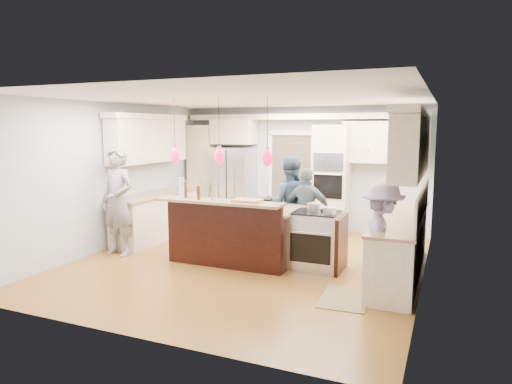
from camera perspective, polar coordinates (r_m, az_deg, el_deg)
ground_plane at (r=7.74m, az=-1.03°, el=-8.80°), size 6.00×6.00×0.00m
room_shell at (r=7.42m, az=-1.06°, el=4.77°), size 5.54×6.04×2.72m
refrigerator at (r=10.54m, az=-2.87°, el=0.71°), size 0.90×0.70×1.80m
oven_column at (r=9.76m, az=9.43°, el=1.51°), size 0.72×0.69×2.30m
back_upper_cabinets at (r=10.26m, az=1.46°, el=4.83°), size 5.30×0.61×2.54m
right_counter_run at (r=7.18m, az=18.09°, el=-1.87°), size 0.64×3.10×2.51m
left_cabinets at (r=9.41m, az=-12.72°, el=0.60°), size 0.64×2.30×2.51m
kitchen_island at (r=7.78m, az=-2.50°, el=-5.02°), size 2.10×1.46×1.12m
island_range at (r=7.37m, az=7.75°, el=-6.04°), size 0.82×0.71×0.92m
pendant_lights at (r=7.07m, az=-4.62°, el=4.47°), size 1.75×0.15×1.03m
person_bar_end at (r=8.36m, az=-16.90°, el=-1.17°), size 0.76×0.56×1.91m
person_far_left at (r=8.41m, az=4.18°, el=-1.41°), size 1.00×0.88×1.73m
person_far_right at (r=8.12m, az=6.38°, el=-2.43°), size 0.91×0.39×1.55m
person_range_side at (r=6.37m, az=15.49°, el=-5.63°), size 0.81×1.10×1.54m
floor_rug at (r=6.30m, az=11.07°, el=-12.90°), size 0.66×0.93×0.01m
water_bottle at (r=7.38m, az=-9.27°, el=0.51°), size 0.09×0.09×0.34m
beer_bottle_a at (r=7.45m, az=-9.23°, el=0.20°), size 0.08×0.08×0.24m
beer_bottle_b at (r=7.22m, az=-7.21°, el=-0.10°), size 0.06×0.06×0.21m
beer_bottle_c at (r=7.49m, az=-8.87°, el=0.38°), size 0.07×0.07×0.27m
drink_can at (r=7.21m, az=-5.52°, el=-0.50°), size 0.07×0.07×0.11m
cutting_board at (r=6.99m, az=-1.08°, el=-1.05°), size 0.46×0.35×0.03m
pot_large at (r=7.36m, az=7.23°, el=-1.86°), size 0.22×0.22×0.13m
pot_small at (r=7.16m, az=9.18°, el=-2.29°), size 0.20×0.20×0.10m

